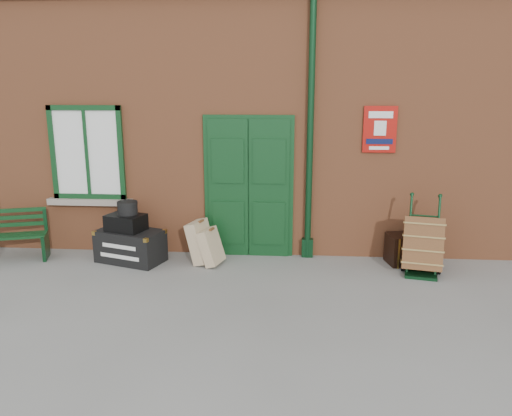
# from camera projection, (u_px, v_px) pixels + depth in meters

# --- Properties ---
(ground) EXTENTS (80.00, 80.00, 0.00)m
(ground) POSITION_uv_depth(u_px,v_px,m) (261.00, 290.00, 6.74)
(ground) COLOR gray
(ground) RESTS_ON ground
(station_building) EXTENTS (10.30, 4.30, 4.36)m
(station_building) POSITION_uv_depth(u_px,v_px,m) (274.00, 114.00, 9.61)
(station_building) COLOR #AD5F38
(station_building) RESTS_ON ground
(bench) EXTENTS (1.40, 0.80, 0.83)m
(bench) POSITION_uv_depth(u_px,v_px,m) (1.00, 235.00, 7.83)
(bench) COLOR #0F3818
(bench) RESTS_ON ground
(houdini_trunk) EXTENTS (1.13, 0.85, 0.51)m
(houdini_trunk) POSITION_uv_depth(u_px,v_px,m) (131.00, 246.00, 7.81)
(houdini_trunk) COLOR black
(houdini_trunk) RESTS_ON ground
(strongbox) EXTENTS (0.65, 0.56, 0.25)m
(strongbox) POSITION_uv_depth(u_px,v_px,m) (126.00, 223.00, 7.72)
(strongbox) COLOR black
(strongbox) RESTS_ON houdini_trunk
(hatbox) EXTENTS (0.38, 0.38, 0.20)m
(hatbox) POSITION_uv_depth(u_px,v_px,m) (128.00, 208.00, 7.70)
(hatbox) COLOR black
(hatbox) RESTS_ON strongbox
(suitcase_back) EXTENTS (0.45, 0.53, 0.67)m
(suitcase_back) POSITION_uv_depth(u_px,v_px,m) (201.00, 241.00, 7.76)
(suitcase_back) COLOR tan
(suitcase_back) RESTS_ON ground
(suitcase_front) EXTENTS (0.43, 0.49, 0.58)m
(suitcase_front) POSITION_uv_depth(u_px,v_px,m) (211.00, 247.00, 7.66)
(suitcase_front) COLOR tan
(suitcase_front) RESTS_ON ground
(porter_trolley) EXTENTS (0.66, 0.70, 1.14)m
(porter_trolley) POSITION_uv_depth(u_px,v_px,m) (423.00, 244.00, 7.26)
(porter_trolley) COLOR black
(porter_trolley) RESTS_ON ground
(dark_trunk) EXTENTS (0.71, 0.54, 0.46)m
(dark_trunk) POSITION_uv_depth(u_px,v_px,m) (409.00, 249.00, 7.73)
(dark_trunk) COLOR black
(dark_trunk) RESTS_ON ground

